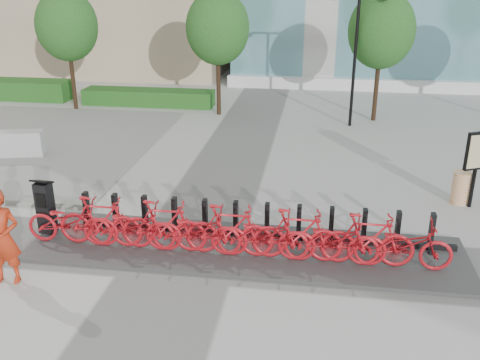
# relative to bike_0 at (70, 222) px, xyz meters

# --- Properties ---
(ground) EXTENTS (120.00, 120.00, 0.00)m
(ground) POSITION_rel_bike_0_xyz_m (2.60, 0.05, -0.60)
(ground) COLOR #A1A1A1
(hedge_b) EXTENTS (6.00, 1.20, 0.70)m
(hedge_b) POSITION_rel_bike_0_xyz_m (-2.40, 13.25, -0.25)
(hedge_b) COLOR #19501B
(hedge_b) RESTS_ON ground
(tree_0) EXTENTS (2.60, 2.60, 5.10)m
(tree_0) POSITION_rel_bike_0_xyz_m (-5.40, 12.05, 2.99)
(tree_0) COLOR #2F1E15
(tree_0) RESTS_ON ground
(tree_1) EXTENTS (2.60, 2.60, 5.10)m
(tree_1) POSITION_rel_bike_0_xyz_m (1.10, 12.05, 2.99)
(tree_1) COLOR #2F1E15
(tree_1) RESTS_ON ground
(tree_2) EXTENTS (2.60, 2.60, 5.10)m
(tree_2) POSITION_rel_bike_0_xyz_m (7.60, 12.05, 2.99)
(tree_2) COLOR #2F1E15
(tree_2) RESTS_ON ground
(streetlamp) EXTENTS (2.00, 0.20, 5.00)m
(streetlamp) POSITION_rel_bike_0_xyz_m (6.60, 11.05, 2.53)
(streetlamp) COLOR black
(streetlamp) RESTS_ON ground
(dock_pad) EXTENTS (9.60, 2.40, 0.08)m
(dock_pad) POSITION_rel_bike_0_xyz_m (3.90, 0.35, -0.56)
(dock_pad) COLOR #3C3C3D
(dock_pad) RESTS_ON ground
(dock_rail_posts) EXTENTS (8.02, 0.50, 0.85)m
(dock_rail_posts) POSITION_rel_bike_0_xyz_m (3.96, 0.82, -0.09)
(dock_rail_posts) COLOR black
(dock_rail_posts) RESTS_ON dock_pad
(bike_0) EXTENTS (1.98, 0.69, 1.04)m
(bike_0) POSITION_rel_bike_0_xyz_m (0.00, 0.00, 0.00)
(bike_0) COLOR #AF121B
(bike_0) RESTS_ON dock_pad
(bike_1) EXTENTS (1.92, 0.54, 1.15)m
(bike_1) POSITION_rel_bike_0_xyz_m (0.72, 0.00, 0.06)
(bike_1) COLOR #AF121B
(bike_1) RESTS_ON dock_pad
(bike_2) EXTENTS (1.98, 0.69, 1.04)m
(bike_2) POSITION_rel_bike_0_xyz_m (1.44, 0.00, 0.00)
(bike_2) COLOR #AF121B
(bike_2) RESTS_ON dock_pad
(bike_3) EXTENTS (1.92, 0.54, 1.15)m
(bike_3) POSITION_rel_bike_0_xyz_m (2.16, 0.00, 0.06)
(bike_3) COLOR #AF121B
(bike_3) RESTS_ON dock_pad
(bike_4) EXTENTS (1.98, 0.69, 1.04)m
(bike_4) POSITION_rel_bike_0_xyz_m (2.88, 0.00, 0.00)
(bike_4) COLOR #AF121B
(bike_4) RESTS_ON dock_pad
(bike_5) EXTENTS (1.92, 0.54, 1.15)m
(bike_5) POSITION_rel_bike_0_xyz_m (3.60, 0.00, 0.06)
(bike_5) COLOR #AF121B
(bike_5) RESTS_ON dock_pad
(bike_6) EXTENTS (1.98, 0.69, 1.04)m
(bike_6) POSITION_rel_bike_0_xyz_m (4.32, 0.00, 0.00)
(bike_6) COLOR #AF121B
(bike_6) RESTS_ON dock_pad
(bike_7) EXTENTS (1.92, 0.54, 1.15)m
(bike_7) POSITION_rel_bike_0_xyz_m (5.04, 0.00, 0.06)
(bike_7) COLOR #AF121B
(bike_7) RESTS_ON dock_pad
(bike_8) EXTENTS (1.98, 0.69, 1.04)m
(bike_8) POSITION_rel_bike_0_xyz_m (5.76, 0.00, 0.00)
(bike_8) COLOR #AF121B
(bike_8) RESTS_ON dock_pad
(bike_9) EXTENTS (1.92, 0.54, 1.15)m
(bike_9) POSITION_rel_bike_0_xyz_m (6.48, 0.00, 0.06)
(bike_9) COLOR #AF121B
(bike_9) RESTS_ON dock_pad
(bike_10) EXTENTS (1.98, 0.69, 1.04)m
(bike_10) POSITION_rel_bike_0_xyz_m (7.20, 0.00, 0.00)
(bike_10) COLOR #AF121B
(bike_10) RESTS_ON dock_pad
(kiosk) EXTENTS (0.45, 0.39, 1.34)m
(kiosk) POSITION_rel_bike_0_xyz_m (-0.78, 0.43, 0.13)
(kiosk) COLOR black
(kiosk) RESTS_ON dock_pad
(worker_red) EXTENTS (0.77, 0.56, 1.96)m
(worker_red) POSITION_rel_bike_0_xyz_m (-0.60, -1.57, 0.38)
(worker_red) COLOR #AE2B12
(worker_red) RESTS_ON ground
(construction_barrel) EXTENTS (0.56, 0.56, 0.88)m
(construction_barrel) POSITION_rel_bike_0_xyz_m (9.17, 3.77, -0.16)
(construction_barrel) COLOR orange
(construction_barrel) RESTS_ON ground
(jersey_barrier) EXTENTS (2.24, 1.08, 0.83)m
(jersey_barrier) POSITION_rel_bike_0_xyz_m (-4.75, 5.63, -0.18)
(jersey_barrier) COLOR #ABABAB
(jersey_barrier) RESTS_ON ground
(map_sign) EXTENTS (0.69, 0.40, 2.20)m
(map_sign) POSITION_rel_bike_0_xyz_m (9.40, 3.57, 0.85)
(map_sign) COLOR black
(map_sign) RESTS_ON ground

